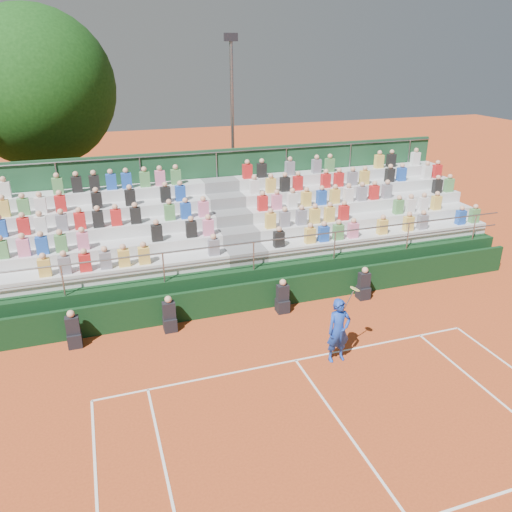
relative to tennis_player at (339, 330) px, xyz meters
name	(u,v)px	position (x,y,z in m)	size (l,w,h in m)	color
ground	(296,360)	(-1.11, 0.32, -0.94)	(90.00, 90.00, 0.00)	#BC491F
courtside_wall	(259,295)	(-1.11, 3.52, -0.44)	(20.00, 0.15, 1.00)	black
line_officials	(230,307)	(-2.25, 3.07, -0.47)	(9.95, 0.40, 1.19)	black
grandstand	(231,245)	(-1.12, 6.76, 0.15)	(20.00, 5.20, 4.40)	black
tennis_player	(339,330)	(0.00, 0.00, 0.00)	(0.88, 0.47, 2.22)	#173CAC
tree_east	(36,88)	(-7.74, 14.23, 5.56)	(6.82, 6.82, 9.93)	#372314
floodlight_mast	(232,118)	(0.78, 12.99, 4.12)	(0.60, 0.25, 8.75)	gray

